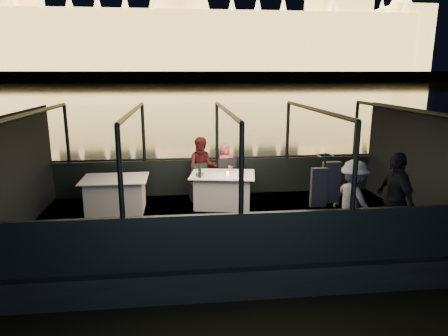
{
  "coord_description": "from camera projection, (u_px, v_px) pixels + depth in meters",
  "views": [
    {
      "loc": [
        -0.91,
        -7.79,
        3.52
      ],
      "look_at": [
        0.0,
        0.4,
        1.55
      ],
      "focal_mm": 32.0,
      "sensor_mm": 36.0,
      "label": 1
    }
  ],
  "objects": [
    {
      "name": "river_water",
      "position": [
        183.0,
        89.0,
        85.78
      ],
      "size": [
        500.0,
        500.0,
        0.0
      ],
      "primitive_type": "plane",
      "color": "black",
      "rests_on": "ground"
    },
    {
      "name": "boat_hull",
      "position": [
        226.0,
        243.0,
        8.45
      ],
      "size": [
        8.6,
        4.4,
        1.0
      ],
      "primitive_type": "cube",
      "color": "black",
      "rests_on": "river_water"
    },
    {
      "name": "boat_deck",
      "position": [
        226.0,
        222.0,
        8.34
      ],
      "size": [
        8.0,
        4.0,
        0.04
      ],
      "primitive_type": "cube",
      "color": "black",
      "rests_on": "boat_hull"
    },
    {
      "name": "gunwale_port",
      "position": [
        217.0,
        176.0,
        10.16
      ],
      "size": [
        8.0,
        0.08,
        0.9
      ],
      "primitive_type": "cube",
      "color": "black",
      "rests_on": "boat_deck"
    },
    {
      "name": "gunwale_starboard",
      "position": [
        241.0,
        240.0,
        6.29
      ],
      "size": [
        8.0,
        0.08,
        0.9
      ],
      "primitive_type": "cube",
      "color": "black",
      "rests_on": "boat_deck"
    },
    {
      "name": "cabin_glass_port",
      "position": [
        217.0,
        132.0,
        9.89
      ],
      "size": [
        8.0,
        0.02,
        1.4
      ],
      "primitive_type": null,
      "color": "#99B2B2",
      "rests_on": "gunwale_port"
    },
    {
      "name": "cabin_glass_starboard",
      "position": [
        241.0,
        169.0,
        6.03
      ],
      "size": [
        8.0,
        0.02,
        1.4
      ],
      "primitive_type": null,
      "color": "#99B2B2",
      "rests_on": "gunwale_starboard"
    },
    {
      "name": "cabin_roof_glass",
      "position": [
        226.0,
        111.0,
        7.8
      ],
      "size": [
        8.0,
        4.0,
        0.02
      ],
      "primitive_type": null,
      "color": "#99B2B2",
      "rests_on": "boat_deck"
    },
    {
      "name": "end_wall_fore",
      "position": [
        19.0,
        173.0,
        7.64
      ],
      "size": [
        0.02,
        4.0,
        2.3
      ],
      "primitive_type": null,
      "color": "black",
      "rests_on": "boat_deck"
    },
    {
      "name": "end_wall_aft",
      "position": [
        412.0,
        163.0,
        8.49
      ],
      "size": [
        0.02,
        4.0,
        2.3
      ],
      "primitive_type": null,
      "color": "black",
      "rests_on": "boat_deck"
    },
    {
      "name": "canopy_ribs",
      "position": [
        226.0,
        168.0,
        8.06
      ],
      "size": [
        8.0,
        4.0,
        2.3
      ],
      "primitive_type": null,
      "color": "black",
      "rests_on": "boat_deck"
    },
    {
      "name": "embankment",
      "position": [
        181.0,
        78.0,
        211.2
      ],
      "size": [
        400.0,
        140.0,
        6.0
      ],
      "primitive_type": "cube",
      "color": "#423D33",
      "rests_on": "ground"
    },
    {
      "name": "parliament_building",
      "position": [
        179.0,
        12.0,
        170.85
      ],
      "size": [
        220.0,
        32.0,
        60.0
      ],
      "primitive_type": null,
      "color": "#F2D18C",
      "rests_on": "embankment"
    },
    {
      "name": "dining_table_central",
      "position": [
        223.0,
        190.0,
        9.21
      ],
      "size": [
        1.61,
        1.29,
        0.77
      ],
      "primitive_type": "cube",
      "rotation": [
        0.0,
        0.0,
        -0.18
      ],
      "color": "silver",
      "rests_on": "boat_deck"
    },
    {
      "name": "dining_table_aft",
      "position": [
        116.0,
        194.0,
        8.89
      ],
      "size": [
        1.43,
        1.04,
        0.76
      ],
      "primitive_type": "cube",
      "rotation": [
        0.0,
        0.0,
        0.0
      ],
      "color": "white",
      "rests_on": "boat_deck"
    },
    {
      "name": "chair_port_left",
      "position": [
        200.0,
        183.0,
        9.57
      ],
      "size": [
        0.49,
        0.49,
        0.87
      ],
      "primitive_type": "cube",
      "rotation": [
        0.0,
        0.0,
        0.25
      ],
      "color": "black",
      "rests_on": "boat_deck"
    },
    {
      "name": "chair_port_right",
      "position": [
        228.0,
        182.0,
        9.65
      ],
      "size": [
        0.51,
        0.51,
        0.98
      ],
      "primitive_type": "cube",
      "rotation": [
        0.0,
        0.0,
        0.13
      ],
      "color": "black",
      "rests_on": "boat_deck"
    },
    {
      "name": "coat_stand",
      "position": [
        323.0,
        200.0,
        6.84
      ],
      "size": [
        0.49,
        0.39,
        1.72
      ],
      "primitive_type": null,
      "rotation": [
        0.0,
        0.0,
        0.02
      ],
      "color": "black",
      "rests_on": "boat_deck"
    },
    {
      "name": "person_woman_coral",
      "position": [
        226.0,
        167.0,
        9.83
      ],
      "size": [
        0.55,
        0.44,
        1.32
      ],
      "primitive_type": "imported",
      "rotation": [
        0.0,
        0.0,
        0.28
      ],
      "color": "#E05163",
      "rests_on": "boat_deck"
    },
    {
      "name": "person_man_maroon",
      "position": [
        202.0,
        168.0,
        9.77
      ],
      "size": [
        0.75,
        0.6,
        1.51
      ],
      "primitive_type": "imported",
      "rotation": [
        0.0,
        0.0,
        -0.05
      ],
      "color": "#421216",
      "rests_on": "boat_deck"
    },
    {
      "name": "passenger_stripe",
      "position": [
        353.0,
        196.0,
        7.24
      ],
      "size": [
        0.89,
        1.11,
        1.51
      ],
      "primitive_type": "imported",
      "rotation": [
        0.0,
        0.0,
        1.97
      ],
      "color": "silver",
      "rests_on": "boat_deck"
    },
    {
      "name": "passenger_dark",
      "position": [
        394.0,
        200.0,
        6.99
      ],
      "size": [
        0.48,
        1.03,
        1.72
      ],
      "primitive_type": "imported",
      "rotation": [
        0.0,
        0.0,
        4.77
      ],
      "color": "black",
      "rests_on": "boat_deck"
    },
    {
      "name": "wine_bottle",
      "position": [
        200.0,
        171.0,
        8.75
      ],
      "size": [
        0.09,
        0.09,
        0.33
      ],
      "primitive_type": "cylinder",
      "rotation": [
        0.0,
        0.0,
        -0.34
      ],
      "color": "#12321C",
      "rests_on": "dining_table_central"
    },
    {
      "name": "bread_basket",
      "position": [
        200.0,
        174.0,
        8.94
      ],
      "size": [
        0.23,
        0.23,
        0.07
      ],
      "primitive_type": "cylinder",
      "rotation": [
        0.0,
        0.0,
        0.34
      ],
      "color": "olive",
      "rests_on": "dining_table_central"
    },
    {
      "name": "amber_candle",
      "position": [
        228.0,
        174.0,
        8.97
      ],
      "size": [
        0.07,
        0.07,
        0.09
      ],
      "primitive_type": "cylinder",
      "rotation": [
        0.0,
        0.0,
        0.27
      ],
      "color": "orange",
      "rests_on": "dining_table_central"
    },
    {
      "name": "plate_near",
      "position": [
        236.0,
        178.0,
        8.74
      ],
      "size": [
        0.31,
        0.31,
        0.01
      ],
      "primitive_type": "cylinder",
      "rotation": [
        0.0,
        0.0,
        -0.37
      ],
      "color": "white",
      "rests_on": "dining_table_central"
    },
    {
      "name": "plate_far",
      "position": [
        205.0,
        175.0,
        9.03
      ],
      "size": [
        0.24,
        0.24,
        0.01
      ],
      "primitive_type": "cylinder",
      "rotation": [
        0.0,
        0.0,
        -0.05
      ],
      "color": "white",
      "rests_on": "dining_table_central"
    },
    {
      "name": "wine_glass_white",
      "position": [
        199.0,
        174.0,
        8.75
      ],
      "size": [
        0.08,
        0.08,
        0.18
      ],
      "primitive_type": null,
      "rotation": [
        0.0,
        0.0,
        -0.34
      ],
      "color": "silver",
      "rests_on": "dining_table_central"
    },
    {
      "name": "wine_glass_red",
      "position": [
        229.0,
        169.0,
        9.17
      ],
      "size": [
        0.07,
        0.07,
        0.17
      ],
      "primitive_type": null,
      "rotation": [
        0.0,
        0.0,
        -0.2
      ],
      "color": "white",
      "rests_on": "dining_table_central"
    }
  ]
}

